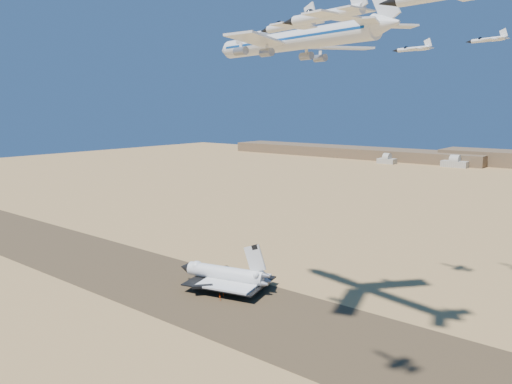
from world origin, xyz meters
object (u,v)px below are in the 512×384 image
Objects in this scene: crew_b at (220,296)px; chase_jet_b at (325,15)px; carrier_747 at (287,41)px; chase_jet_d at (413,49)px; crew_c at (220,298)px; chase_jet_a at (289,25)px; crew_a at (224,295)px; chase_jet_e at (487,39)px; shuttle at (225,275)px.

crew_b is 0.11× the size of chase_jet_b.
carrier_747 reaches higher than chase_jet_d.
chase_jet_a reaches higher than crew_c.
chase_jet_a is (65.64, -51.77, 85.69)m from crew_a.
chase_jet_a is (64.25, -48.32, 85.58)m from crew_c.
crew_b is 0.12× the size of chase_jet_e.
carrier_747 reaches higher than chase_jet_a.
chase_jet_e is at bearing -92.42° from crew_c.
crew_b is (5.68, -9.18, -4.34)m from shuttle.
chase_jet_d reaches higher than crew_a.
chase_jet_a reaches higher than chase_jet_b.
chase_jet_e reaches higher than crew_a.
crew_a is 3.72m from crew_c.
carrier_747 is 55.51m from chase_jet_a.
shuttle is 14.04m from crew_c.
carrier_747 is at bearing -34.54° from shuttle.
chase_jet_d reaches higher than crew_c.
chase_jet_d is at bearing -79.14° from crew_b.
shuttle is at bearing 155.07° from chase_jet_a.
chase_jet_b is at bearing -28.70° from chase_jet_a.
chase_jet_e is at bearing 101.13° from chase_jet_a.
carrier_747 is at bearing 140.41° from chase_jet_b.
chase_jet_d is at bearing 17.29° from shuttle.
shuttle is at bearing -139.54° from chase_jet_d.
crew_c is 0.11× the size of chase_jet_d.
carrier_747 is 53.52m from chase_jet_d.
chase_jet_d is (18.67, 50.16, 0.87)m from carrier_747.
crew_a is at bearing -125.13° from chase_jet_e.
chase_jet_a is 1.01× the size of chase_jet_b.
crew_c is at bearing -173.67° from crew_a.
carrier_747 is 4.57× the size of chase_jet_b.
chase_jet_d is at bearing 81.30° from carrier_747.
crew_c reaches higher than crew_b.
chase_jet_d is at bearing -65.90° from crew_a.
chase_jet_b is (84.18, -69.26, 83.16)m from crew_a.
crew_b is at bearing -177.26° from carrier_747.
chase_jet_e is at bearing 18.57° from shuttle.
chase_jet_e is (39.23, 65.26, 3.90)m from carrier_747.
crew_b is (-0.48, -1.63, 0.10)m from crew_a.
shuttle is at bearing 171.47° from carrier_747.
chase_jet_d is 1.02× the size of chase_jet_e.
crew_c reaches higher than crew_a.
chase_jet_e is at bearing 45.17° from chase_jet_d.
chase_jet_b is at bearing -158.37° from crew_b.
shuttle is 109.80m from chase_jet_d.
shuttle is 129.22m from chase_jet_e.
shuttle is 22.59× the size of crew_c.
chase_jet_a is (66.12, -50.14, 85.59)m from crew_b.
chase_jet_b is at bearing -68.71° from chase_jet_e.
crew_a is 0.10× the size of chase_jet_e.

